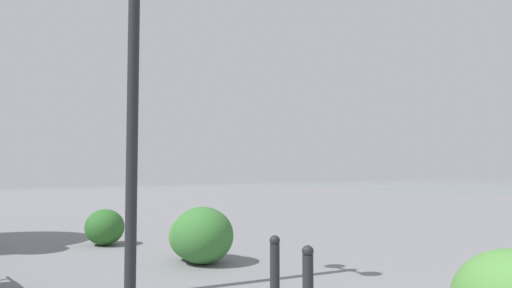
{
  "coord_description": "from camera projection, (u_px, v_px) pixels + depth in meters",
  "views": [
    {
      "loc": [
        -0.4,
        2.86,
        1.51
      ],
      "look_at": [
        8.99,
        -4.61,
        2.19
      ],
      "focal_mm": 32.66,
      "sensor_mm": 36.0,
      "label": 1
    }
  ],
  "objects": [
    {
      "name": "bollard_near",
      "position": [
        308.0,
        276.0,
        5.04
      ],
      "size": [
        0.13,
        0.13,
        0.7
      ],
      "color": "#232328",
      "rests_on": "ground"
    },
    {
      "name": "shrub_low",
      "position": [
        105.0,
        227.0,
        9.41
      ],
      "size": [
        0.85,
        0.77,
        0.72
      ],
      "color": "#2D6628",
      "rests_on": "ground"
    },
    {
      "name": "lamppost",
      "position": [
        133.0,
        63.0,
        5.73
      ],
      "size": [
        0.98,
        0.28,
        4.29
      ],
      "color": "#232328",
      "rests_on": "ground"
    },
    {
      "name": "shrub_tall",
      "position": [
        202.0,
        235.0,
        7.54
      ],
      "size": [
        1.08,
        0.97,
        0.92
      ],
      "color": "#387533",
      "rests_on": "ground"
    },
    {
      "name": "shrub_wide",
      "position": [
        195.0,
        236.0,
        7.82
      ],
      "size": [
        0.95,
        0.86,
        0.81
      ],
      "color": "#477F38",
      "rests_on": "ground"
    },
    {
      "name": "bollard_mid",
      "position": [
        275.0,
        263.0,
        5.71
      ],
      "size": [
        0.13,
        0.13,
        0.71
      ],
      "color": "#232328",
      "rests_on": "ground"
    }
  ]
}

